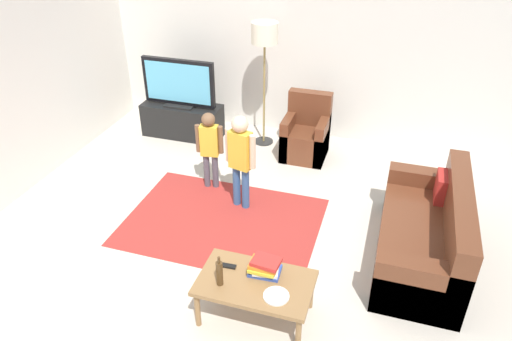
# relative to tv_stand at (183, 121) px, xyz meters

# --- Properties ---
(ground) EXTENTS (7.80, 7.80, 0.00)m
(ground) POSITION_rel_tv_stand_xyz_m (1.70, -2.30, -0.24)
(ground) COLOR beige
(wall_back) EXTENTS (6.00, 0.12, 2.70)m
(wall_back) POSITION_rel_tv_stand_xyz_m (1.70, 0.70, 1.11)
(wall_back) COLOR silver
(wall_back) RESTS_ON ground
(area_rug) EXTENTS (2.20, 1.60, 0.01)m
(area_rug) POSITION_rel_tv_stand_xyz_m (1.36, -1.88, -0.24)
(area_rug) COLOR #9E2D28
(area_rug) RESTS_ON ground
(tv_stand) EXTENTS (1.20, 0.44, 0.50)m
(tv_stand) POSITION_rel_tv_stand_xyz_m (0.00, 0.00, 0.00)
(tv_stand) COLOR black
(tv_stand) RESTS_ON ground
(tv) EXTENTS (1.10, 0.28, 0.71)m
(tv) POSITION_rel_tv_stand_xyz_m (-0.00, -0.02, 0.60)
(tv) COLOR black
(tv) RESTS_ON tv_stand
(couch) EXTENTS (0.80, 1.80, 0.86)m
(couch) POSITION_rel_tv_stand_xyz_m (3.59, -1.85, 0.05)
(couch) COLOR brown
(couch) RESTS_ON ground
(armchair) EXTENTS (0.60, 0.60, 0.90)m
(armchair) POSITION_rel_tv_stand_xyz_m (1.92, -0.04, 0.05)
(armchair) COLOR brown
(armchair) RESTS_ON ground
(floor_lamp) EXTENTS (0.36, 0.36, 1.78)m
(floor_lamp) POSITION_rel_tv_stand_xyz_m (1.24, 0.15, 1.30)
(floor_lamp) COLOR #262626
(floor_lamp) RESTS_ON ground
(child_near_tv) EXTENTS (0.34, 0.17, 1.03)m
(child_near_tv) POSITION_rel_tv_stand_xyz_m (0.95, -1.21, 0.37)
(child_near_tv) COLOR #4C4C59
(child_near_tv) RESTS_ON ground
(child_center) EXTENTS (0.39, 0.20, 1.19)m
(child_center) POSITION_rel_tv_stand_xyz_m (1.46, -1.50, 0.47)
(child_center) COLOR #33598C
(child_center) RESTS_ON ground
(coffee_table) EXTENTS (1.00, 0.60, 0.42)m
(coffee_table) POSITION_rel_tv_stand_xyz_m (2.14, -3.10, 0.13)
(coffee_table) COLOR olive
(coffee_table) RESTS_ON ground
(book_stack) EXTENTS (0.29, 0.23, 0.16)m
(book_stack) POSITION_rel_tv_stand_xyz_m (2.19, -2.98, 0.25)
(book_stack) COLOR #334CA5
(book_stack) RESTS_ON coffee_table
(bottle) EXTENTS (0.06, 0.06, 0.30)m
(bottle) POSITION_rel_tv_stand_xyz_m (1.86, -3.22, 0.30)
(bottle) COLOR #4C3319
(bottle) RESTS_ON coffee_table
(tv_remote) EXTENTS (0.17, 0.06, 0.02)m
(tv_remote) POSITION_rel_tv_stand_xyz_m (1.84, -3.00, 0.19)
(tv_remote) COLOR black
(tv_remote) RESTS_ON coffee_table
(plate) EXTENTS (0.22, 0.22, 0.02)m
(plate) POSITION_rel_tv_stand_xyz_m (2.36, -3.22, 0.18)
(plate) COLOR white
(plate) RESTS_ON coffee_table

